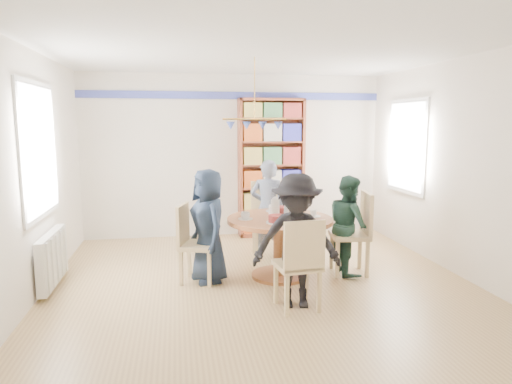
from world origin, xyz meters
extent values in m
plane|color=tan|center=(0.00, 0.00, 0.00)|extent=(5.00, 5.00, 0.00)
plane|color=white|center=(0.00, 0.00, 2.70)|extent=(5.00, 5.00, 0.00)
plane|color=white|center=(0.00, 2.50, 1.35)|extent=(5.00, 0.00, 5.00)
plane|color=white|center=(0.00, -2.50, 1.35)|extent=(5.00, 0.00, 5.00)
plane|color=white|center=(-2.50, 0.00, 1.35)|extent=(0.00, 5.00, 5.00)
plane|color=white|center=(2.50, 0.00, 1.35)|extent=(0.00, 5.00, 5.00)
cube|color=#363F95|center=(0.00, 2.48, 2.35)|extent=(5.00, 0.02, 0.12)
cube|color=white|center=(-2.48, 0.30, 1.60)|extent=(0.03, 1.32, 1.52)
cube|color=white|center=(-2.46, 0.30, 1.60)|extent=(0.01, 1.20, 1.40)
cube|color=white|center=(2.48, 1.30, 1.55)|extent=(0.03, 1.12, 1.42)
cube|color=white|center=(2.46, 1.30, 1.55)|extent=(0.01, 1.00, 1.30)
cylinder|color=gold|center=(0.00, 0.50, 2.33)|extent=(0.01, 0.01, 0.75)
cylinder|color=gold|center=(0.00, 0.50, 1.95)|extent=(0.80, 0.02, 0.02)
cone|color=#435BBE|center=(-0.30, 0.50, 1.87)|extent=(0.11, 0.11, 0.10)
cone|color=#435BBE|center=(-0.10, 0.50, 1.87)|extent=(0.11, 0.11, 0.10)
cone|color=#435BBE|center=(0.10, 0.50, 1.87)|extent=(0.11, 0.11, 0.10)
cone|color=#435BBE|center=(0.30, 0.50, 1.87)|extent=(0.11, 0.11, 0.10)
cube|color=silver|center=(-2.42, 0.30, 0.35)|extent=(0.10, 1.00, 0.60)
cube|color=silver|center=(-2.36, -0.10, 0.35)|extent=(0.02, 0.06, 0.56)
cube|color=silver|center=(-2.36, 0.10, 0.35)|extent=(0.02, 0.06, 0.56)
cube|color=silver|center=(-2.36, 0.30, 0.35)|extent=(0.02, 0.06, 0.56)
cube|color=silver|center=(-2.36, 0.50, 0.35)|extent=(0.02, 0.06, 0.56)
cube|color=silver|center=(-2.36, 0.70, 0.35)|extent=(0.02, 0.06, 0.56)
cylinder|color=brown|center=(0.26, 0.21, 0.72)|extent=(1.30, 1.30, 0.05)
cylinder|color=brown|center=(0.26, 0.21, 0.35)|extent=(0.16, 0.16, 0.70)
cylinder|color=brown|center=(0.26, 0.21, 0.02)|extent=(0.70, 0.70, 0.04)
cube|color=#D6B784|center=(-0.73, 0.20, 0.45)|extent=(0.53, 0.53, 0.05)
cube|color=#D6B784|center=(-0.91, 0.26, 0.70)|extent=(0.17, 0.41, 0.50)
cube|color=#D6B784|center=(-0.62, -0.01, 0.21)|extent=(0.05, 0.05, 0.43)
cube|color=#D6B784|center=(-0.52, 0.31, 0.21)|extent=(0.05, 0.05, 0.43)
cube|color=#D6B784|center=(-0.95, 0.10, 0.21)|extent=(0.05, 0.05, 0.43)
cube|color=#D6B784|center=(-0.84, 0.42, 0.21)|extent=(0.05, 0.05, 0.43)
cube|color=#D6B784|center=(1.17, 0.20, 0.49)|extent=(0.52, 0.52, 0.05)
cube|color=#D6B784|center=(1.37, 0.17, 0.77)|extent=(0.11, 0.46, 0.55)
cube|color=#D6B784|center=(1.01, 0.41, 0.24)|extent=(0.05, 0.05, 0.47)
cube|color=#D6B784|center=(0.96, 0.04, 0.24)|extent=(0.05, 0.05, 0.47)
cube|color=#D6B784|center=(1.38, 0.35, 0.24)|extent=(0.05, 0.05, 0.47)
cube|color=#D6B784|center=(1.33, -0.01, 0.24)|extent=(0.05, 0.05, 0.47)
cube|color=#D6B784|center=(0.31, 1.14, 0.50)|extent=(0.51, 0.51, 0.06)
cube|color=#D6B784|center=(0.33, 1.35, 0.78)|extent=(0.47, 0.08, 0.56)
cube|color=#D6B784|center=(0.10, 0.96, 0.24)|extent=(0.05, 0.05, 0.48)
cube|color=#D6B784|center=(0.48, 0.93, 0.24)|extent=(0.05, 0.05, 0.48)
cube|color=#D6B784|center=(0.14, 1.34, 0.24)|extent=(0.05, 0.05, 0.48)
cube|color=#D6B784|center=(0.51, 1.31, 0.24)|extent=(0.05, 0.05, 0.48)
cube|color=#D6B784|center=(0.23, -0.77, 0.46)|extent=(0.47, 0.47, 0.05)
cube|color=#D6B784|center=(0.24, -0.96, 0.71)|extent=(0.43, 0.08, 0.51)
cube|color=#D6B784|center=(0.38, -0.58, 0.22)|extent=(0.04, 0.04, 0.44)
cube|color=#D6B784|center=(0.04, -0.61, 0.22)|extent=(0.04, 0.04, 0.44)
cube|color=#D6B784|center=(0.41, -0.92, 0.22)|extent=(0.04, 0.04, 0.44)
cube|color=#D6B784|center=(0.07, -0.96, 0.22)|extent=(0.04, 0.04, 0.44)
imported|color=#162031|center=(-0.61, 0.22, 0.68)|extent=(0.61, 0.77, 1.37)
imported|color=#19332A|center=(1.16, 0.21, 0.63)|extent=(0.49, 0.62, 1.26)
imported|color=gray|center=(0.30, 1.11, 0.70)|extent=(0.59, 0.49, 1.40)
imported|color=black|center=(0.23, -0.72, 0.70)|extent=(0.98, 0.66, 1.40)
cube|color=maroon|center=(0.07, 2.34, 1.15)|extent=(0.04, 0.33, 2.30)
cube|color=maroon|center=(1.13, 2.34, 1.15)|extent=(0.04, 0.33, 2.30)
cube|color=maroon|center=(0.60, 2.34, 2.28)|extent=(1.10, 0.33, 0.04)
cube|color=maroon|center=(0.60, 2.34, 0.03)|extent=(1.10, 0.33, 0.07)
cube|color=maroon|center=(0.60, 2.49, 1.15)|extent=(1.10, 0.02, 2.30)
cube|color=maroon|center=(0.60, 2.34, 0.44)|extent=(1.03, 0.31, 0.03)
cube|color=maroon|center=(0.60, 2.34, 0.82)|extent=(1.03, 0.31, 0.03)
cube|color=maroon|center=(0.60, 2.34, 1.21)|extent=(1.03, 0.31, 0.03)
cube|color=maroon|center=(0.60, 2.34, 1.59)|extent=(1.03, 0.31, 0.03)
cube|color=maroon|center=(0.60, 2.34, 1.97)|extent=(1.03, 0.31, 0.03)
cube|color=#B64E1C|center=(0.27, 2.32, 0.21)|extent=(0.30, 0.24, 0.29)
cube|color=silver|center=(0.60, 2.32, 0.21)|extent=(0.30, 0.24, 0.29)
cube|color=#282994|center=(0.93, 2.32, 0.21)|extent=(0.30, 0.24, 0.29)
cube|color=#CAB251|center=(0.27, 2.32, 0.59)|extent=(0.30, 0.24, 0.29)
cube|color=#3F7245|center=(0.60, 2.32, 0.59)|extent=(0.30, 0.24, 0.29)
cube|color=maroon|center=(0.93, 2.32, 0.59)|extent=(0.30, 0.24, 0.29)
cube|color=#B64E1C|center=(0.27, 2.32, 0.98)|extent=(0.30, 0.24, 0.29)
cube|color=silver|center=(0.60, 2.32, 0.98)|extent=(0.30, 0.24, 0.29)
cube|color=#282994|center=(0.93, 2.32, 0.98)|extent=(0.30, 0.24, 0.29)
cube|color=#CAB251|center=(0.27, 2.32, 1.36)|extent=(0.30, 0.24, 0.29)
cube|color=#3F7245|center=(0.60, 2.32, 1.36)|extent=(0.30, 0.24, 0.29)
cube|color=maroon|center=(0.93, 2.32, 1.36)|extent=(0.30, 0.24, 0.29)
cube|color=#B64E1C|center=(0.27, 2.32, 1.75)|extent=(0.30, 0.24, 0.29)
cube|color=silver|center=(0.60, 2.32, 1.75)|extent=(0.30, 0.24, 0.29)
cube|color=#282994|center=(0.93, 2.32, 1.75)|extent=(0.30, 0.24, 0.29)
cube|color=#CAB251|center=(0.27, 2.32, 2.11)|extent=(0.30, 0.24, 0.24)
cube|color=#3F7245|center=(0.60, 2.32, 2.11)|extent=(0.30, 0.24, 0.24)
cube|color=maroon|center=(0.93, 2.32, 2.11)|extent=(0.30, 0.24, 0.24)
cylinder|color=white|center=(0.22, 0.28, 0.86)|extent=(0.11, 0.11, 0.21)
sphere|color=white|center=(0.22, 0.28, 0.96)|extent=(0.08, 0.08, 0.08)
cylinder|color=silver|center=(0.37, 0.32, 0.88)|extent=(0.06, 0.06, 0.25)
cylinder|color=#435BBE|center=(0.37, 0.32, 1.01)|extent=(0.03, 0.03, 0.03)
cylinder|color=white|center=(0.31, 0.46, 0.76)|extent=(0.27, 0.27, 0.01)
cylinder|color=maroon|center=(0.31, 0.46, 0.80)|extent=(0.21, 0.21, 0.08)
cylinder|color=white|center=(0.18, -0.06, 0.76)|extent=(0.27, 0.27, 0.01)
cylinder|color=maroon|center=(0.18, -0.06, 0.80)|extent=(0.21, 0.21, 0.08)
cylinder|color=white|center=(-0.16, 0.21, 0.75)|extent=(0.18, 0.18, 0.01)
imported|color=white|center=(-0.16, 0.21, 0.79)|extent=(0.11, 0.11, 0.09)
cylinder|color=white|center=(0.69, 0.21, 0.75)|extent=(0.18, 0.18, 0.01)
imported|color=white|center=(0.69, 0.21, 0.79)|extent=(0.09, 0.09, 0.08)
cylinder|color=white|center=(0.27, 0.64, 0.75)|extent=(0.18, 0.18, 0.01)
imported|color=white|center=(0.27, 0.64, 0.79)|extent=(0.11, 0.11, 0.09)
cylinder|color=white|center=(0.27, -0.22, 0.75)|extent=(0.18, 0.18, 0.01)
imported|color=white|center=(0.27, -0.22, 0.79)|extent=(0.09, 0.09, 0.08)
camera|label=1|loc=(-0.97, -5.14, 1.91)|focal=32.00mm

